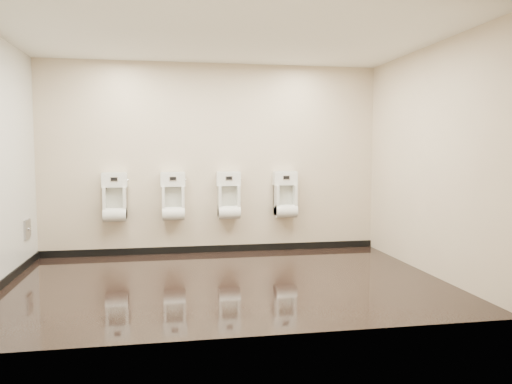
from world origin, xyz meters
TOP-DOWN VIEW (x-y plane):
  - ground at (0.00, 0.00)m, footprint 5.00×3.50m
  - ceiling at (0.00, 0.00)m, footprint 5.00×3.50m
  - back_wall at (0.00, 1.75)m, footprint 5.00×0.02m
  - front_wall at (0.00, -1.75)m, footprint 5.00×0.02m
  - right_wall at (2.50, 0.00)m, footprint 0.02×3.50m
  - skirting_back at (0.00, 1.74)m, footprint 5.00×0.02m
  - access_panel at (-2.48, 1.20)m, footprint 0.04×0.25m
  - urinal_0 at (-1.41, 1.63)m, footprint 0.37×0.27m
  - urinal_1 at (-0.59, 1.63)m, footprint 0.37×0.27m
  - urinal_2 at (0.22, 1.63)m, footprint 0.37×0.27m
  - urinal_3 at (1.08, 1.63)m, footprint 0.37×0.27m

SIDE VIEW (x-z plane):
  - ground at x=0.00m, z-range 0.00..0.00m
  - skirting_back at x=0.00m, z-range 0.00..0.10m
  - access_panel at x=-2.48m, z-range 0.38..0.62m
  - urinal_0 at x=-1.41m, z-range 0.47..1.15m
  - urinal_1 at x=-0.59m, z-range 0.47..1.15m
  - urinal_2 at x=0.22m, z-range 0.47..1.15m
  - urinal_3 at x=1.08m, z-range 0.47..1.15m
  - back_wall at x=0.00m, z-range 0.00..2.80m
  - front_wall at x=0.00m, z-range 0.00..2.80m
  - right_wall at x=2.50m, z-range 0.00..2.80m
  - ceiling at x=0.00m, z-range 2.80..2.80m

